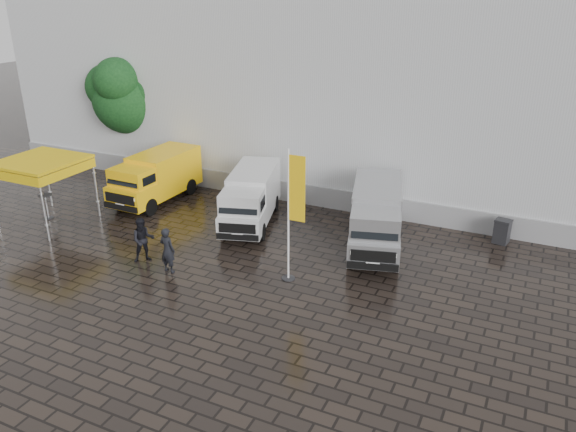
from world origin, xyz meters
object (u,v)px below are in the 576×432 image
Objects in this scene: van_yellow at (156,179)px; person_tent at (143,240)px; wheelie_bin at (502,231)px; flagpole at (293,210)px; cocktail_table at (47,207)px; van_silver at (376,219)px; van_white at (251,199)px; person_front at (167,250)px; canopy_tent at (40,164)px.

van_yellow is 6.56m from person_tent.
wheelie_bin is at bearing -9.67° from person_tent.
flagpole reaches higher than van_yellow.
flagpole is at bearing -123.37° from wheelie_bin.
van_yellow is 1.03× the size of flagpole.
van_yellow reaches higher than cocktail_table.
van_silver reaches higher than wheelie_bin.
flagpole reaches higher than van_white.
flagpole is 2.76× the size of person_tent.
van_silver is 3.19× the size of person_tent.
van_silver is 8.31m from person_front.
van_white is 5.74m from van_silver.
cocktail_table is 1.13× the size of wheelie_bin.
van_silver is 1.16× the size of flagpole.
person_tent reaches higher than cocktail_table.
canopy_tent is at bearing -122.16° from van_yellow.
van_white is at bearing -3.42° from van_yellow.
canopy_tent is (-2.78, -4.24, 1.58)m from van_yellow.
canopy_tent is at bearing 127.51° from person_tent.
van_yellow is 2.85× the size of person_tent.
person_tent is at bearing -169.61° from flagpole.
van_yellow is at bearing 158.66° from van_white.
van_yellow reaches higher than wheelie_bin.
van_silver reaches higher than van_white.
flagpole is at bearing -157.01° from person_front.
van_white reaches higher than wheelie_bin.
van_white is at bearing -90.63° from person_front.
van_silver is (11.30, -0.44, 0.06)m from van_yellow.
van_yellow reaches higher than van_white.
van_white is at bearing -154.52° from wheelie_bin.
canopy_tent reaches higher than van_yellow.
van_white is 1.67× the size of canopy_tent.
wheelie_bin is at bearing -2.62° from van_white.
flagpole is at bearing -130.48° from van_silver.
wheelie_bin is at bearing 45.34° from flagpole.
wheelie_bin is at bearing -138.38° from person_front.
van_yellow is at bearing 51.17° from cocktail_table.
person_front is at bearing -54.95° from person_tent.
flagpole reaches higher than van_silver.
van_silver is 9.21m from person_tent.
person_front is at bearing -113.01° from van_white.
person_front is (-4.47, -1.40, -1.86)m from flagpole.
van_silver reaches higher than person_tent.
wheelie_bin is (10.41, 2.63, -0.65)m from van_white.
van_silver is 1.78× the size of canopy_tent.
van_yellow is 1.59× the size of canopy_tent.
van_yellow is at bearing 154.98° from flagpole.
van_silver is 5.41m from wheelie_bin.
wheelie_bin is 0.58× the size of person_front.
person_tent is (6.38, -1.24, -1.87)m from canopy_tent.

